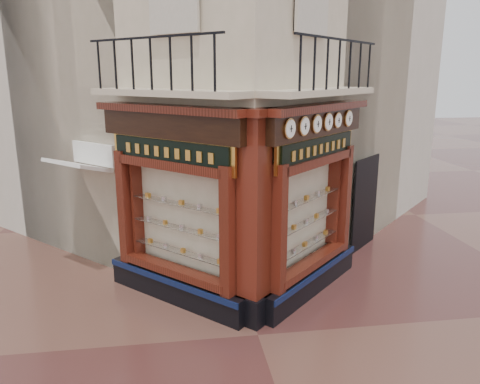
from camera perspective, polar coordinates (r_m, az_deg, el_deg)
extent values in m
plane|color=#472421|center=(8.75, 2.20, -17.03)|extent=(80.00, 80.00, 0.00)
cube|color=beige|center=(13.67, -2.54, 20.30)|extent=(11.31, 11.31, 12.00)
cube|color=beige|center=(16.06, -12.72, 17.26)|extent=(11.31, 11.31, 11.00)
cube|color=beige|center=(16.48, 5.56, 17.44)|extent=(11.31, 11.31, 11.00)
cube|color=black|center=(9.86, -7.87, -11.56)|extent=(2.72, 2.72, 0.55)
cube|color=#0B1539|center=(9.65, -8.71, -10.77)|extent=(2.50, 2.50, 0.12)
cube|color=#37120A|center=(8.42, -1.36, -4.93)|extent=(0.37, 0.37, 2.45)
cube|color=#37120A|center=(10.31, -13.72, -1.76)|extent=(0.37, 0.37, 2.45)
cube|color=beige|center=(9.54, -6.78, -2.88)|extent=(1.80, 1.80, 2.10)
cube|color=black|center=(8.96, -8.49, 8.05)|extent=(2.69, 2.69, 0.50)
cube|color=#37120A|center=(8.88, -8.89, 9.99)|extent=(2.86, 2.86, 0.14)
cube|color=black|center=(10.26, 8.66, -10.53)|extent=(2.72, 2.72, 0.55)
cube|color=#0B1539|center=(10.09, 9.67, -9.66)|extent=(2.50, 2.50, 0.12)
cube|color=#37120A|center=(8.57, 4.58, -4.63)|extent=(0.37, 0.37, 2.45)
cube|color=#37120A|center=(10.95, 12.42, -0.76)|extent=(0.37, 0.37, 2.45)
cube|color=beige|center=(9.89, 7.29, -2.29)|extent=(1.80, 1.80, 2.10)
cube|color=black|center=(9.39, 9.30, 8.29)|extent=(2.69, 2.69, 0.50)
cube|color=#37120A|center=(9.34, 9.77, 10.15)|extent=(2.86, 2.86, 0.14)
cube|color=black|center=(9.04, 1.62, -13.92)|extent=(0.78, 0.78, 0.55)
cube|color=#37120A|center=(8.31, 1.71, -2.12)|extent=(0.64, 0.64, 3.50)
cube|color=#37120A|center=(8.00, 1.80, 9.72)|extent=(0.85, 0.85, 0.14)
cube|color=beige|center=(8.85, -9.06, 11.85)|extent=(2.97, 2.97, 0.12)
cube|color=black|center=(8.64, -10.95, 18.03)|extent=(2.36, 2.36, 0.04)
cube|color=beige|center=(9.31, 9.95, 11.92)|extent=(2.97, 2.97, 0.12)
cube|color=black|center=(9.18, 12.14, 17.73)|extent=(2.36, 2.36, 0.04)
cylinder|color=#B67D3C|center=(8.17, 6.01, 7.70)|extent=(0.29, 0.29, 0.36)
cylinder|color=white|center=(8.16, 6.20, 7.68)|extent=(0.23, 0.23, 0.31)
cube|color=black|center=(8.15, 6.29, 7.67)|extent=(0.02, 0.02, 0.12)
cube|color=black|center=(8.15, 6.29, 7.67)|extent=(0.07, 0.07, 0.01)
cylinder|color=#B67D3C|center=(8.61, 7.77, 7.97)|extent=(0.29, 0.29, 0.36)
cylinder|color=white|center=(8.60, 7.94, 7.95)|extent=(0.23, 0.23, 0.31)
cube|color=black|center=(8.59, 8.03, 7.94)|extent=(0.02, 0.02, 0.12)
cube|color=black|center=(8.59, 8.03, 7.94)|extent=(0.07, 0.07, 0.01)
cylinder|color=#B67D3C|center=(9.04, 9.28, 8.20)|extent=(0.29, 0.29, 0.36)
cylinder|color=white|center=(9.03, 9.45, 8.18)|extent=(0.23, 0.23, 0.31)
cube|color=black|center=(9.02, 9.54, 8.17)|extent=(0.02, 0.02, 0.12)
cube|color=black|center=(9.02, 9.54, 8.17)|extent=(0.07, 0.07, 0.01)
cylinder|color=#B67D3C|center=(9.46, 10.64, 8.40)|extent=(0.29, 0.29, 0.36)
cylinder|color=white|center=(9.45, 10.80, 8.38)|extent=(0.23, 0.23, 0.31)
cube|color=black|center=(9.44, 10.89, 8.38)|extent=(0.02, 0.02, 0.12)
cube|color=black|center=(9.44, 10.89, 8.38)|extent=(0.07, 0.07, 0.01)
cylinder|color=#B67D3C|center=(9.85, 11.76, 8.56)|extent=(0.26, 0.26, 0.32)
cylinder|color=white|center=(9.84, 11.92, 8.54)|extent=(0.21, 0.21, 0.28)
cube|color=black|center=(9.83, 12.00, 8.54)|extent=(0.02, 0.02, 0.11)
cube|color=black|center=(9.83, 12.00, 8.54)|extent=(0.07, 0.07, 0.01)
cylinder|color=#B67D3C|center=(10.33, 13.02, 8.74)|extent=(0.28, 0.28, 0.35)
cylinder|color=white|center=(10.31, 13.17, 8.72)|extent=(0.23, 0.23, 0.30)
cube|color=black|center=(10.31, 13.25, 8.72)|extent=(0.02, 0.02, 0.12)
cube|color=black|center=(10.31, 13.25, 8.72)|extent=(0.07, 0.07, 0.01)
cube|color=gold|center=(9.00, -8.56, 4.85)|extent=(2.28, 2.28, 0.61)
cube|color=black|center=(8.97, -8.74, 4.82)|extent=(2.12, 2.12, 0.46)
cube|color=gold|center=(9.44, 9.40, 5.25)|extent=(2.22, 2.22, 0.60)
cube|color=black|center=(9.42, 9.62, 5.22)|extent=(2.07, 2.07, 0.45)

